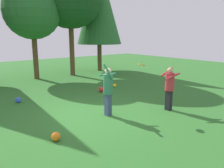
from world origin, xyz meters
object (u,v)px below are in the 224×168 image
person_catcher (169,85)px  ball_blue (18,100)px  person_thrower (108,87)px  tree_far_right (99,3)px  ball_yellow (115,85)px  tree_center (32,11)px  ball_orange (56,137)px  ball_red (101,89)px  frisbee (142,65)px

person_catcher → ball_blue: person_catcher is taller
person_thrower → tree_far_right: (5.96, 8.92, 4.22)m
tree_far_right → ball_yellow: bearing=-117.7°
person_catcher → tree_center: (-1.65, 9.59, 3.37)m
tree_far_right → ball_orange: bearing=-130.9°
person_thrower → ball_orange: (-2.39, -0.73, -0.92)m
ball_blue → tree_far_right: size_ratio=0.03×
ball_blue → ball_red: (3.92, -0.69, 0.01)m
person_thrower → ball_yellow: bearing=80.9°
person_thrower → ball_blue: size_ratio=7.99×
ball_blue → ball_yellow: ball_blue is taller
frisbee → ball_yellow: size_ratio=1.60×
ball_blue → tree_far_right: bearing=33.1°
ball_orange → ball_yellow: ball_orange is taller
person_catcher → ball_blue: 6.40m
person_catcher → ball_blue: (-4.32, 4.64, -0.88)m
ball_blue → tree_center: 7.05m
ball_blue → ball_red: 3.98m
frisbee → ball_red: frisbee is taller
frisbee → ball_orange: frisbee is taller
ball_blue → ball_red: size_ratio=0.90×
ball_yellow → tree_far_right: bearing=62.3°
frisbee → tree_center: bearing=92.6°
person_catcher → ball_blue: bearing=-32.2°
ball_yellow → ball_red: ball_red is taller
ball_blue → ball_yellow: (5.16, -0.26, -0.02)m
ball_orange → ball_red: bearing=41.3°
ball_red → frisbee: bearing=-102.8°
ball_yellow → ball_red: (-1.24, -0.44, 0.04)m
ball_blue → tree_far_right: (8.06, 5.26, 5.15)m
tree_center → tree_far_right: tree_far_right is taller
person_thrower → tree_center: bearing=119.0°
person_catcher → ball_red: (-0.40, 3.94, -0.86)m
frisbee → ball_yellow: (2.06, 4.06, -1.75)m
ball_red → tree_center: 7.17m
ball_red → ball_orange: bearing=-138.7°
ball_yellow → tree_center: 7.18m
ball_blue → ball_orange: (-0.29, -4.40, 0.01)m
tree_far_right → person_thrower: bearing=-123.8°
person_thrower → ball_orange: size_ratio=7.52×
ball_red → tree_center: (-1.24, 5.65, 4.23)m
person_catcher → ball_blue: size_ratio=6.93×
person_thrower → ball_yellow: 4.69m
tree_center → tree_far_right: bearing=3.2°
ball_blue → ball_orange: 4.41m
ball_orange → tree_far_right: bearing=49.1°
person_thrower → ball_blue: bearing=152.6°
ball_yellow → ball_blue: bearing=177.2°
frisbee → ball_orange: size_ratio=1.22×
frisbee → ball_blue: 5.58m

